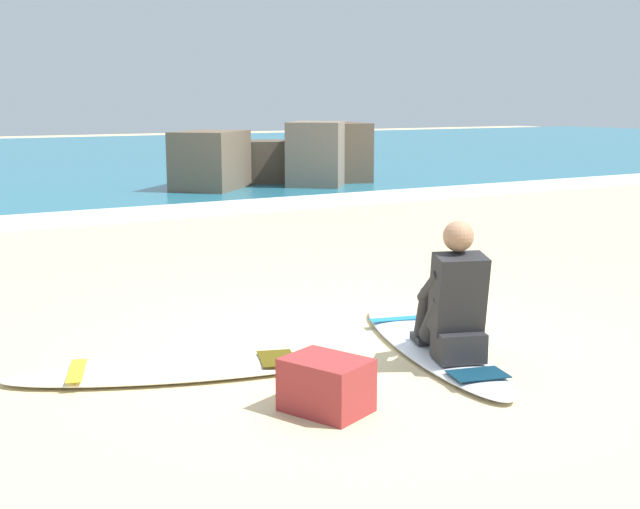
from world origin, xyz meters
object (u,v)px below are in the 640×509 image
at_px(surfer_seated, 454,304).
at_px(surfboard_spare_near, 173,370).
at_px(beach_bag, 326,385).
at_px(surfboard_main, 431,346).

xyz_separation_m(surfer_seated, surfboard_spare_near, (-1.75, 0.78, -0.40)).
height_order(surfer_seated, beach_bag, surfer_seated).
xyz_separation_m(surfer_seated, beach_bag, (-1.19, -0.30, -0.28)).
bearing_deg(surfboard_main, beach_bag, -153.73).
bearing_deg(surfer_seated, surfboard_main, 76.91).
distance_m(surfboard_main, surfer_seated, 0.52).
relative_size(surfer_seated, surfboard_spare_near, 0.42).
bearing_deg(beach_bag, surfboard_spare_near, 117.35).
distance_m(surfer_seated, surfboard_spare_near, 1.96).
relative_size(surfboard_main, beach_bag, 5.06).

